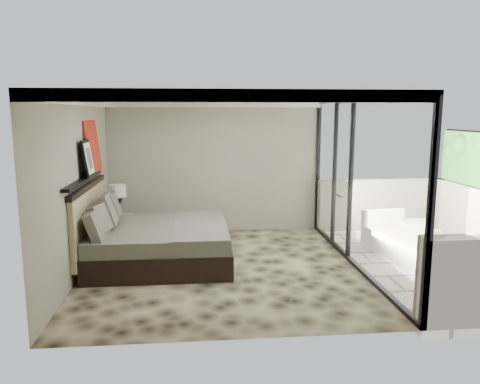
{
  "coord_description": "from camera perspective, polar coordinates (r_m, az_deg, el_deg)",
  "views": [
    {
      "loc": [
        -0.41,
        -7.45,
        2.55
      ],
      "look_at": [
        0.34,
        0.4,
        1.21
      ],
      "focal_mm": 35.0,
      "sensor_mm": 36.0,
      "label": 1
    }
  ],
  "objects": [
    {
      "name": "table_lamp",
      "position": [
        9.52,
        -14.71,
        -0.51
      ],
      "size": [
        0.35,
        0.35,
        0.64
      ],
      "color": "black",
      "rests_on": "nightstand"
    },
    {
      "name": "nightstand",
      "position": [
        9.67,
        -14.65,
        -4.35
      ],
      "size": [
        0.62,
        0.62,
        0.53
      ],
      "primitive_type": "cube",
      "rotation": [
        0.0,
        0.0,
        0.18
      ],
      "color": "black",
      "rests_on": "floor"
    },
    {
      "name": "left_wall",
      "position": [
        7.75,
        -19.07,
        0.57
      ],
      "size": [
        0.02,
        5.0,
        2.8
      ],
      "primitive_type": "cube",
      "color": "gray",
      "rests_on": "floor"
    },
    {
      "name": "bed",
      "position": [
        8.18,
        -10.38,
        -5.88
      ],
      "size": [
        2.38,
        2.3,
        1.32
      ],
      "color": "black",
      "rests_on": "floor"
    },
    {
      "name": "ottoman",
      "position": [
        9.68,
        20.5,
        -4.76
      ],
      "size": [
        0.59,
        0.59,
        0.49
      ],
      "primitive_type": "cube",
      "rotation": [
        0.0,
        0.0,
        -0.23
      ],
      "color": "silver",
      "rests_on": "terrace_slab"
    },
    {
      "name": "terrace_slab",
      "position": [
        8.92,
        22.85,
        -8.16
      ],
      "size": [
        3.0,
        5.0,
        0.12
      ],
      "primitive_type": "cube",
      "color": "beige",
      "rests_on": "ground"
    },
    {
      "name": "ceiling",
      "position": [
        7.46,
        -2.37,
        11.46
      ],
      "size": [
        4.5,
        5.0,
        0.02
      ],
      "primitive_type": "cube",
      "color": "silver",
      "rests_on": "back_wall"
    },
    {
      "name": "glass_wall",
      "position": [
        7.99,
        14.03,
        1.07
      ],
      "size": [
        0.08,
        5.0,
        2.8
      ],
      "primitive_type": "cube",
      "color": "white",
      "rests_on": "floor"
    },
    {
      "name": "back_wall",
      "position": [
        10.01,
        -3.11,
        3.03
      ],
      "size": [
        4.5,
        0.02,
        2.8
      ],
      "primitive_type": "cube",
      "color": "gray",
      "rests_on": "floor"
    },
    {
      "name": "floor",
      "position": [
        7.88,
        -2.23,
        -9.25
      ],
      "size": [
        5.0,
        5.0,
        0.0
      ],
      "primitive_type": "plane",
      "color": "black",
      "rests_on": "ground"
    },
    {
      "name": "abstract_canvas",
      "position": [
        8.58,
        -17.55,
        5.34
      ],
      "size": [
        0.13,
        0.9,
        0.9
      ],
      "primitive_type": "cube",
      "rotation": [
        0.0,
        -0.1,
        0.0
      ],
      "color": "red",
      "rests_on": "picture_ledge"
    },
    {
      "name": "lounger",
      "position": [
        8.97,
        19.62,
        -6.01
      ],
      "size": [
        1.19,
        1.91,
        0.7
      ],
      "rotation": [
        0.0,
        0.0,
        0.18
      ],
      "color": "white",
      "rests_on": "terrace_slab"
    },
    {
      "name": "framed_print",
      "position": [
        7.96,
        -18.05,
        3.93
      ],
      "size": [
        0.11,
        0.5,
        0.6
      ],
      "primitive_type": "cube",
      "rotation": [
        0.0,
        -0.14,
        0.0
      ],
      "color": "black",
      "rests_on": "picture_ledge"
    },
    {
      "name": "picture_ledge",
      "position": [
        7.82,
        -18.51,
        1.41
      ],
      "size": [
        0.12,
        2.2,
        0.05
      ],
      "primitive_type": "cube",
      "color": "black",
      "rests_on": "left_wall"
    }
  ]
}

